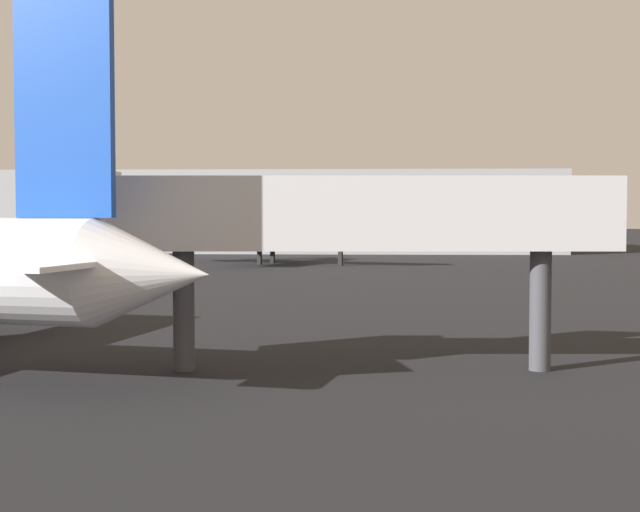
{
  "coord_description": "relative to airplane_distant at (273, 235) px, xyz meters",
  "views": [
    {
      "loc": [
        1.5,
        -6.96,
        5.12
      ],
      "look_at": [
        -0.78,
        41.09,
        2.83
      ],
      "focal_mm": 49.71,
      "sensor_mm": 36.0,
      "label": 1
    }
  ],
  "objects": [
    {
      "name": "jet_bridge",
      "position": [
        7.07,
        -61.25,
        2.05
      ],
      "size": [
        18.93,
        3.13,
        6.53
      ],
      "rotation": [
        0.0,
        0.0,
        -3.09
      ],
      "color": "silver",
      "rests_on": "ground_plane"
    },
    {
      "name": "terminal_building",
      "position": [
        -2.65,
        34.69,
        2.43
      ],
      "size": [
        75.53,
        26.4,
        10.76
      ],
      "primitive_type": "cube",
      "color": "#999EA3",
      "rests_on": "ground_plane"
    },
    {
      "name": "airplane_distant",
      "position": [
        0.0,
        0.0,
        0.0
      ],
      "size": [
        26.55,
        18.21,
        9.08
      ],
      "rotation": [
        0.0,
        0.0,
        -0.34
      ],
      "color": "silver",
      "rests_on": "ground_plane"
    }
  ]
}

